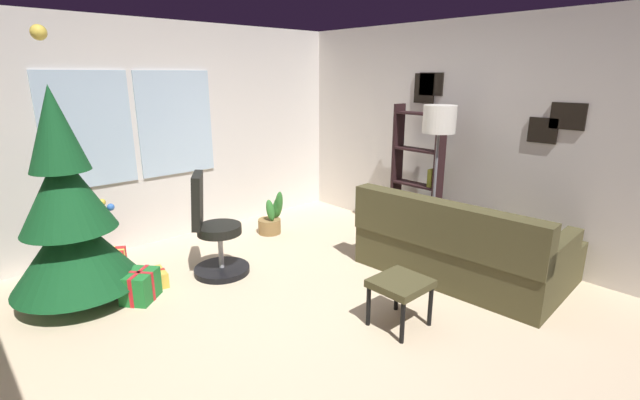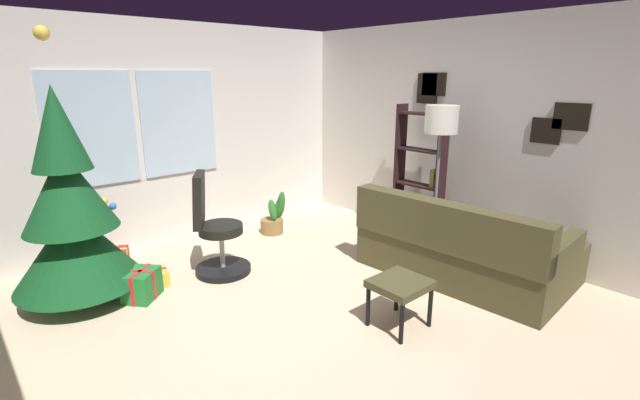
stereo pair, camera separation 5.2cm
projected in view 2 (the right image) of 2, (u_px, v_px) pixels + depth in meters
name	position (u px, v px, depth m)	size (l,w,h in m)	color
ground_plane	(319.00, 327.00, 3.67)	(4.83, 5.33, 0.10)	beige
wall_back_with_windows	(167.00, 134.00, 5.24)	(4.83, 0.12, 2.56)	silver
wall_right_with_frames	(487.00, 139.00, 4.88)	(0.12, 5.33, 2.56)	silver
couch	(473.00, 249.00, 4.39)	(1.64, 1.96, 0.85)	#433E24
footstool	(400.00, 287.00, 3.51)	(0.42, 0.40, 0.40)	#433E24
holiday_tree	(71.00, 217.00, 3.82)	(1.06, 1.06, 2.33)	#4C331E
gift_box_red	(115.00, 257.00, 4.70)	(0.32, 0.32, 0.19)	red
gift_box_green	(141.00, 285.00, 4.00)	(0.40, 0.39, 0.27)	#1E722D
gift_box_gold	(151.00, 278.00, 4.26)	(0.33, 0.31, 0.15)	gold
office_chair	(215.00, 235.00, 4.45)	(0.59, 0.58, 1.05)	black
bookshelf	(420.00, 182.00, 5.34)	(0.18, 0.64, 1.62)	black
floor_lamp	(441.00, 132.00, 4.51)	(0.33, 0.33, 1.67)	slate
potted_plant	(274.00, 219.00, 5.65)	(0.34, 0.31, 0.57)	olive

